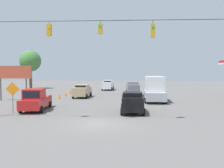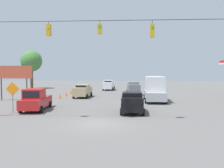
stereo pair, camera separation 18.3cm
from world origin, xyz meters
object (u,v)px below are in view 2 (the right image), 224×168
at_px(pickup_truck_red_parked_shoulder, 36,100).
at_px(traffic_cone_fifth, 66,94).
at_px(overhead_signal_span, 101,54).
at_px(sedan_grey_oncoming_deep, 133,88).
at_px(sedan_tan_withflow_far, 83,91).
at_px(traffic_cone_nearest, 30,107).
at_px(tree_horizon_left, 31,61).
at_px(traffic_cone_farthest, 71,92).
at_px(box_truck_silver_oncoming_far, 155,89).
at_px(work_zone_sign, 13,91).
at_px(traffic_cone_fourth, 60,96).
at_px(sedan_white_withflow_deep, 109,85).
at_px(roadside_billboard, 14,74).
at_px(traffic_cone_third, 51,99).
at_px(traffic_cone_second, 41,103).
at_px(sedan_black_crossing_near, 132,102).

height_order(pickup_truck_red_parked_shoulder, traffic_cone_fifth, pickup_truck_red_parked_shoulder).
distance_m(overhead_signal_span, pickup_truck_red_parked_shoulder, 9.07).
distance_m(overhead_signal_span, sedan_grey_oncoming_deep, 20.93).
bearing_deg(traffic_cone_fifth, sedan_tan_withflow_far, 149.12).
height_order(traffic_cone_nearest, traffic_cone_fifth, same).
xyz_separation_m(traffic_cone_nearest, tree_horizon_left, (10.70, -27.51, 5.31)).
relative_size(traffic_cone_nearest, traffic_cone_farthest, 1.00).
xyz_separation_m(pickup_truck_red_parked_shoulder, box_truck_silver_oncoming_far, (-12.24, -7.48, 0.54)).
bearing_deg(work_zone_sign, traffic_cone_fourth, -95.40).
xyz_separation_m(sedan_white_withflow_deep, roadside_billboard, (10.77, 16.92, 2.34)).
distance_m(sedan_tan_withflow_far, traffic_cone_fifth, 3.34).
height_order(traffic_cone_third, work_zone_sign, work_zone_sign).
relative_size(box_truck_silver_oncoming_far, traffic_cone_nearest, 9.14).
distance_m(traffic_cone_third, roadside_billboard, 5.93).
bearing_deg(tree_horizon_left, traffic_cone_fourth, 121.84).
bearing_deg(traffic_cone_farthest, traffic_cone_nearest, 90.09).
distance_m(traffic_cone_nearest, traffic_cone_third, 6.94).
xyz_separation_m(sedan_tan_withflow_far, tree_horizon_left, (13.53, -15.52, 4.71)).
height_order(sedan_grey_oncoming_deep, sedan_tan_withflow_far, sedan_grey_oncoming_deep).
bearing_deg(tree_horizon_left, traffic_cone_second, 113.58).
relative_size(sedan_white_withflow_deep, traffic_cone_nearest, 6.01).
bearing_deg(traffic_cone_third, roadside_billboard, -10.56).
relative_size(sedan_grey_oncoming_deep, traffic_cone_fourth, 6.22).
distance_m(sedan_grey_oncoming_deep, sedan_white_withflow_deep, 9.32).
bearing_deg(traffic_cone_farthest, sedan_black_crossing_near, 119.53).
distance_m(sedan_black_crossing_near, sedan_white_withflow_deep, 25.37).
distance_m(traffic_cone_third, tree_horizon_left, 23.70).
bearing_deg(traffic_cone_farthest, traffic_cone_fourth, 89.94).
bearing_deg(tree_horizon_left, traffic_cone_farthest, 134.94).
bearing_deg(sedan_black_crossing_near, roadside_billboard, -28.60).
bearing_deg(traffic_cone_nearest, traffic_cone_fifth, -90.06).
distance_m(traffic_cone_nearest, traffic_cone_fifth, 13.67).
height_order(overhead_signal_span, traffic_cone_second, overhead_signal_span).
relative_size(sedan_black_crossing_near, traffic_cone_third, 5.67).
relative_size(overhead_signal_span, traffic_cone_farthest, 30.71).
xyz_separation_m(traffic_cone_third, roadside_billboard, (5.04, -0.94, 2.97)).
relative_size(traffic_cone_fifth, roadside_billboard, 0.15).
distance_m(overhead_signal_span, box_truck_silver_oncoming_far, 13.44).
bearing_deg(tree_horizon_left, roadside_billboard, 105.53).
bearing_deg(work_zone_sign, traffic_cone_nearest, -133.78).
bearing_deg(traffic_cone_fifth, overhead_signal_span, 112.37).
distance_m(box_truck_silver_oncoming_far, work_zone_sign, 16.53).
distance_m(pickup_truck_red_parked_shoulder, traffic_cone_nearest, 0.94).
xyz_separation_m(traffic_cone_nearest, roadside_billboard, (5.24, -7.88, 2.97)).
xyz_separation_m(overhead_signal_span, traffic_cone_third, (7.34, -10.58, -4.77)).
relative_size(overhead_signal_span, sedan_grey_oncoming_deep, 4.93).
bearing_deg(roadside_billboard, traffic_cone_second, 138.70).
xyz_separation_m(sedan_tan_withflow_far, roadside_billboard, (8.07, 4.11, 2.37)).
bearing_deg(sedan_grey_oncoming_deep, traffic_cone_third, 43.42).
bearing_deg(overhead_signal_span, roadside_billboard, -42.94).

